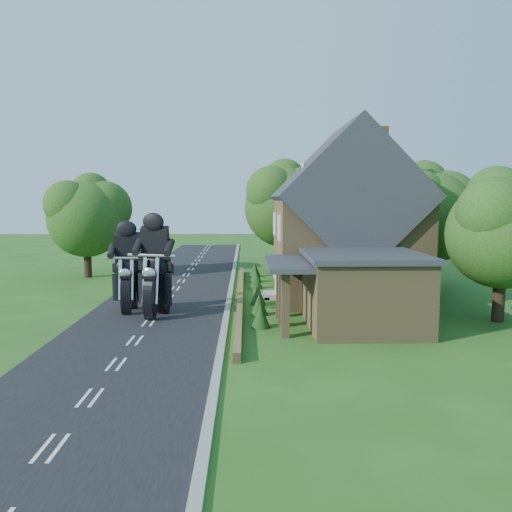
{
  "coord_description": "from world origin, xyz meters",
  "views": [
    {
      "loc": [
        4.64,
        -23.3,
        5.9
      ],
      "look_at": [
        5.18,
        3.44,
        2.8
      ],
      "focal_mm": 35.0,
      "sensor_mm": 36.0,
      "label": 1
    }
  ],
  "objects_px": {
    "garden_wall": "(240,298)",
    "house": "(345,225)",
    "annex": "(360,289)",
    "motorcycle_lead": "(157,302)",
    "motorcycle_follow": "(129,299)"
  },
  "relations": [
    {
      "from": "motorcycle_follow",
      "to": "motorcycle_lead",
      "type": "bearing_deg",
      "value": 144.75
    },
    {
      "from": "garden_wall",
      "to": "motorcycle_follow",
      "type": "bearing_deg",
      "value": -154.9
    },
    {
      "from": "garden_wall",
      "to": "motorcycle_lead",
      "type": "height_order",
      "value": "motorcycle_lead"
    },
    {
      "from": "house",
      "to": "motorcycle_lead",
      "type": "xyz_separation_m",
      "value": [
        -10.3,
        -4.87,
        -3.56
      ]
    },
    {
      "from": "garden_wall",
      "to": "annex",
      "type": "bearing_deg",
      "value": -46.16
    },
    {
      "from": "garden_wall",
      "to": "motorcycle_lead",
      "type": "distance_m",
      "value": 5.67
    },
    {
      "from": "house",
      "to": "motorcycle_follow",
      "type": "bearing_deg",
      "value": -162.82
    },
    {
      "from": "annex",
      "to": "motorcycle_lead",
      "type": "height_order",
      "value": "annex"
    },
    {
      "from": "garden_wall",
      "to": "house",
      "type": "height_order",
      "value": "house"
    },
    {
      "from": "house",
      "to": "motorcycle_follow",
      "type": "relative_size",
      "value": 6.69
    },
    {
      "from": "garden_wall",
      "to": "motorcycle_lead",
      "type": "xyz_separation_m",
      "value": [
        -4.11,
        -3.87,
        0.58
      ]
    },
    {
      "from": "annex",
      "to": "motorcycle_lead",
      "type": "distance_m",
      "value": 9.92
    },
    {
      "from": "motorcycle_lead",
      "to": "motorcycle_follow",
      "type": "xyz_separation_m",
      "value": [
        -1.63,
        1.18,
        -0.07
      ]
    },
    {
      "from": "house",
      "to": "motorcycle_follow",
      "type": "xyz_separation_m",
      "value": [
        -11.93,
        -3.69,
        -3.63
      ]
    },
    {
      "from": "motorcycle_follow",
      "to": "house",
      "type": "bearing_deg",
      "value": -162.08
    }
  ]
}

